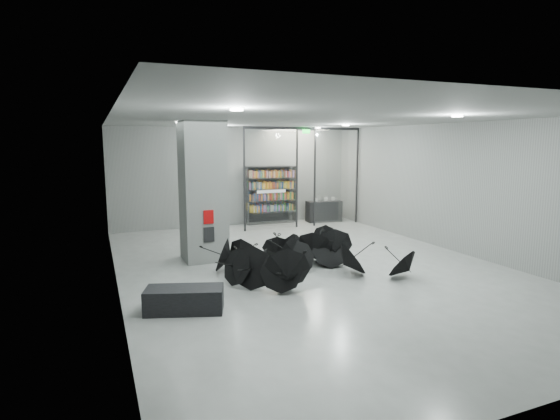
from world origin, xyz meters
name	(u,v)px	position (x,y,z in m)	size (l,w,h in m)	color
room	(312,164)	(0.00, 0.00, 2.84)	(14.00, 14.02, 4.01)	gray
column	(203,191)	(-2.50, 2.00, 2.00)	(1.20, 1.20, 4.00)	slate
fire_cabinet	(209,217)	(-2.50, 1.38, 1.35)	(0.28, 0.04, 0.38)	#A50A07
info_panel	(209,235)	(-2.50, 1.38, 0.85)	(0.30, 0.03, 0.42)	black
exit_sign	(306,131)	(2.40, 5.30, 3.82)	(0.30, 0.06, 0.15)	#0CE533
glass_partition	(304,173)	(2.39, 5.50, 2.18)	(5.06, 0.08, 4.00)	silver
bench	(184,300)	(-3.82, -1.92, 0.25)	(1.55, 0.66, 0.50)	black
bookshelf	(271,195)	(1.48, 6.75, 1.21)	(2.20, 0.44, 2.42)	black
shop_counter	(324,211)	(3.74, 6.24, 0.45)	(1.49, 0.60, 0.90)	black
umbrella_cluster	(299,261)	(-0.51, -0.30, 0.30)	(5.19, 4.15, 1.31)	black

